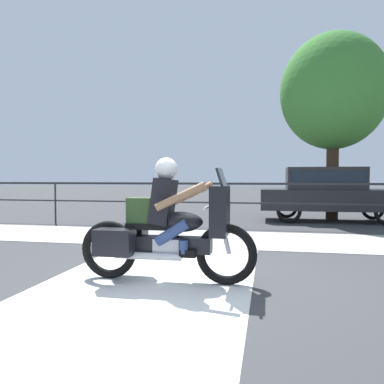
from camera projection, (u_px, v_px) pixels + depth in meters
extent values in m
plane|color=#38383A|center=(184.00, 281.00, 4.83)|extent=(120.00, 120.00, 0.00)
cube|color=#A8A59E|center=(218.00, 239.00, 8.16)|extent=(44.00, 2.40, 0.01)
cube|color=silver|center=(148.00, 283.00, 4.72)|extent=(2.62, 6.00, 0.01)
cube|color=#232326|center=(228.00, 184.00, 10.00)|extent=(36.00, 0.04, 0.06)
cube|color=#232326|center=(228.00, 203.00, 10.02)|extent=(36.00, 0.03, 0.04)
cylinder|color=#232326|center=(55.00, 203.00, 11.04)|extent=(0.05, 0.05, 1.21)
cylinder|color=#232326|center=(228.00, 205.00, 10.02)|extent=(0.05, 0.05, 1.21)
torus|color=black|center=(226.00, 254.00, 4.63)|extent=(0.76, 0.11, 0.76)
torus|color=black|center=(109.00, 250.00, 4.94)|extent=(0.76, 0.11, 0.76)
cube|color=black|center=(166.00, 244.00, 4.78)|extent=(1.18, 0.22, 0.20)
cube|color=silver|center=(168.00, 248.00, 4.78)|extent=(0.34, 0.26, 0.26)
ellipsoid|color=black|center=(180.00, 222.00, 4.73)|extent=(0.59, 0.30, 0.26)
cube|color=black|center=(154.00, 226.00, 4.80)|extent=(0.68, 0.28, 0.08)
cube|color=black|center=(220.00, 211.00, 4.63)|extent=(0.20, 0.53, 0.62)
cube|color=#1E232B|center=(222.00, 178.00, 4.61)|extent=(0.10, 0.45, 0.24)
cylinder|color=silver|center=(209.00, 206.00, 4.65)|extent=(0.04, 0.70, 0.04)
cylinder|color=silver|center=(148.00, 256.00, 4.67)|extent=(0.85, 0.09, 0.09)
cube|color=black|center=(115.00, 242.00, 4.66)|extent=(0.48, 0.28, 0.33)
cube|color=black|center=(129.00, 236.00, 5.13)|extent=(0.48, 0.28, 0.33)
cylinder|color=silver|center=(224.00, 233.00, 4.63)|extent=(0.19, 0.06, 0.54)
cube|color=black|center=(163.00, 201.00, 4.77)|extent=(0.32, 0.36, 0.60)
sphere|color=#8C6647|center=(166.00, 171.00, 4.74)|extent=(0.23, 0.23, 0.23)
sphere|color=silver|center=(166.00, 169.00, 4.74)|extent=(0.29, 0.29, 0.29)
cylinder|color=#33477A|center=(172.00, 233.00, 4.60)|extent=(0.44, 0.13, 0.34)
cylinder|color=#33477A|center=(184.00, 247.00, 4.58)|extent=(0.11, 0.11, 0.16)
cube|color=black|center=(188.00, 254.00, 4.57)|extent=(0.20, 0.10, 0.09)
cylinder|color=#33477A|center=(178.00, 229.00, 4.90)|extent=(0.44, 0.13, 0.34)
cylinder|color=#33477A|center=(189.00, 243.00, 4.88)|extent=(0.11, 0.11, 0.16)
cube|color=black|center=(193.00, 249.00, 4.87)|extent=(0.20, 0.10, 0.09)
cylinder|color=#8C6647|center=(180.00, 196.00, 4.41)|extent=(0.63, 0.09, 0.36)
cylinder|color=#8C6647|center=(191.00, 194.00, 5.00)|extent=(0.63, 0.09, 0.36)
cube|color=#2D4723|center=(141.00, 210.00, 4.83)|extent=(0.32, 0.25, 0.33)
cube|color=#232326|center=(333.00, 199.00, 11.42)|extent=(4.31, 1.63, 0.62)
cube|color=#232326|center=(324.00, 178.00, 11.44)|extent=(2.24, 1.44, 0.67)
cube|color=#19232D|center=(363.00, 178.00, 11.22)|extent=(0.04, 1.27, 0.54)
cube|color=#19232D|center=(324.00, 178.00, 11.44)|extent=(2.06, 1.47, 0.43)
torus|color=black|center=(373.00, 208.00, 11.90)|extent=(0.72, 0.11, 0.72)
torus|color=black|center=(289.00, 211.00, 10.96)|extent=(0.72, 0.11, 0.72)
torus|color=black|center=(287.00, 207.00, 12.43)|extent=(0.72, 0.11, 0.72)
cylinder|color=#473323|center=(332.00, 177.00, 11.93)|extent=(0.38, 0.38, 2.70)
ellipsoid|color=#3D7F33|center=(333.00, 92.00, 11.82)|extent=(3.31, 3.31, 3.65)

